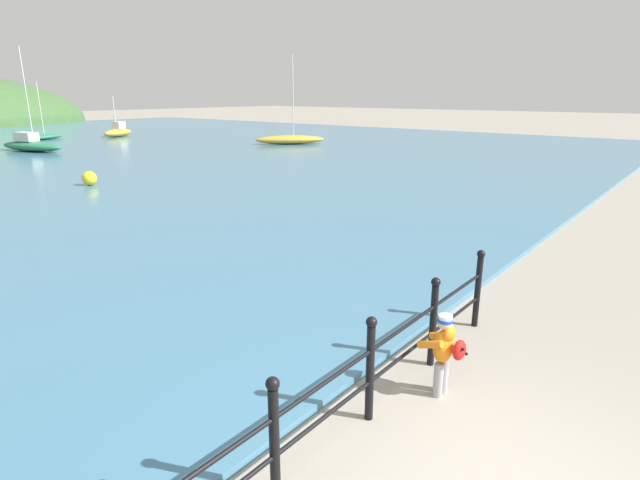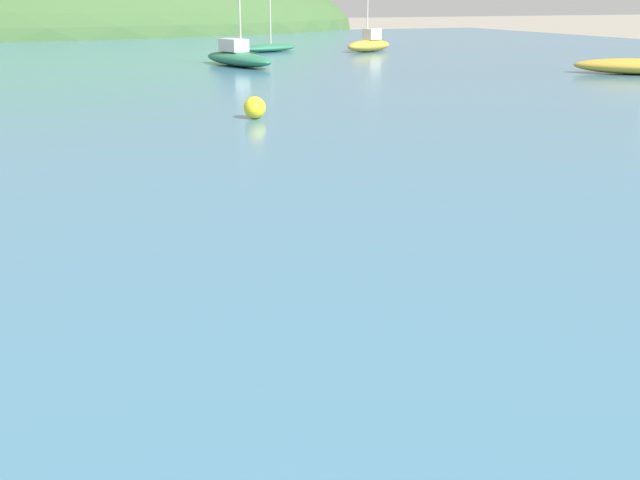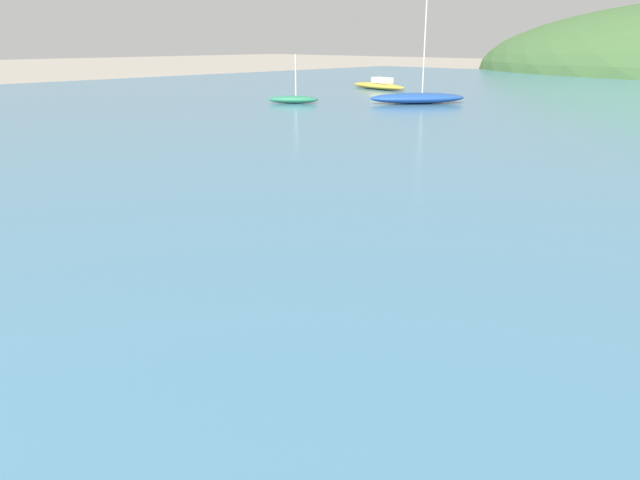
% 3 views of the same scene
% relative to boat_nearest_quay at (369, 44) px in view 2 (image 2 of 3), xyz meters
% --- Properties ---
extents(water, '(80.00, 60.00, 0.10)m').
position_rel_boat_nearest_quay_xyz_m(water, '(-17.56, -4.69, -0.43)').
color(water, teal).
rests_on(water, ground).
extents(far_hillside, '(60.68, 33.38, 14.28)m').
position_rel_boat_nearest_quay_xyz_m(far_hillside, '(-17.56, 32.78, -0.48)').
color(far_hillside, '#3D6033').
rests_on(far_hillside, ground).
extents(boat_nearest_quay, '(3.32, 2.34, 3.12)m').
position_rel_boat_nearest_quay_xyz_m(boat_nearest_quay, '(0.00, 0.00, 0.00)').
color(boat_nearest_quay, gold).
rests_on(boat_nearest_quay, water).
extents(boat_green_fishing, '(3.57, 2.14, 4.09)m').
position_rel_boat_nearest_quay_xyz_m(boat_green_fishing, '(-4.94, 1.88, -0.17)').
color(boat_green_fishing, '#287551').
rests_on(boat_green_fishing, water).
extents(boat_white_sailboat, '(4.42, 4.08, 5.71)m').
position_rel_boat_nearest_quay_xyz_m(boat_white_sailboat, '(4.13, -14.63, -0.07)').
color(boat_white_sailboat, gold).
rests_on(boat_white_sailboat, water).
extents(boat_mid_harbor, '(2.44, 4.96, 5.84)m').
position_rel_boat_nearest_quay_xyz_m(boat_mid_harbor, '(-8.74, -5.61, -0.01)').
color(boat_mid_harbor, '#287551').
rests_on(boat_mid_harbor, water).
extents(mooring_buoy, '(0.52, 0.52, 0.52)m').
position_rel_boat_nearest_quay_xyz_m(mooring_buoy, '(-12.28, -19.43, -0.12)').
color(mooring_buoy, yellow).
rests_on(mooring_buoy, water).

